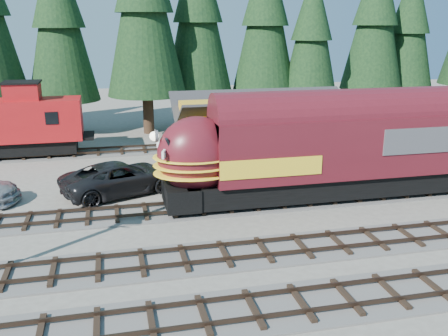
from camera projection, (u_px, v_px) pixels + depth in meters
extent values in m
plane|color=#6B665B|center=(332.00, 227.00, 25.07)|extent=(120.00, 120.00, 0.00)
cube|color=#38281E|center=(446.00, 181.00, 31.58)|extent=(68.00, 0.08, 0.16)
cube|color=#4C4947|center=(119.00, 152.00, 39.74)|extent=(32.00, 3.20, 0.08)
cube|color=#38281E|center=(119.00, 151.00, 39.00)|extent=(32.00, 0.08, 0.16)
cube|color=#38281E|center=(119.00, 147.00, 40.35)|extent=(32.00, 0.08, 0.16)
cube|color=gold|center=(268.00, 146.00, 34.42)|extent=(12.00, 6.00, 3.40)
cube|color=gold|center=(269.00, 112.00, 33.75)|extent=(11.88, 3.30, 1.44)
cube|color=white|center=(184.00, 147.00, 32.04)|extent=(0.06, 2.40, 0.60)
cone|color=black|center=(58.00, 18.00, 43.32)|extent=(6.28, 6.28, 14.29)
cone|color=black|center=(144.00, 2.00, 43.43)|extent=(7.13, 7.13, 16.23)
cone|color=black|center=(198.00, 13.00, 47.14)|extent=(6.57, 6.57, 14.98)
cone|color=black|center=(265.00, 17.00, 48.26)|extent=(6.37, 6.37, 14.52)
cone|color=black|center=(312.00, 33.00, 47.92)|extent=(5.49, 5.49, 12.52)
cone|color=black|center=(375.00, 17.00, 51.12)|extent=(6.40, 6.40, 14.58)
cone|color=black|center=(410.00, 26.00, 53.13)|extent=(5.84, 5.84, 13.31)
cube|color=black|center=(321.00, 184.00, 28.79)|extent=(15.90, 2.84, 1.23)
cube|color=#51121A|center=(337.00, 145.00, 28.34)|extent=(14.50, 3.35, 3.35)
ellipsoid|color=#51121A|center=(196.00, 155.00, 26.61)|extent=(4.24, 3.28, 4.13)
cube|color=#38383A|center=(403.00, 134.00, 29.13)|extent=(4.46, 3.41, 1.45)
sphere|color=white|center=(154.00, 136.00, 25.82)|extent=(0.49, 0.49, 0.49)
cube|color=black|center=(14.00, 147.00, 37.83)|extent=(9.21, 2.37, 1.02)
cube|color=#A91115|center=(11.00, 120.00, 37.26)|extent=(10.23, 2.97, 3.07)
cube|color=#A91115|center=(22.00, 91.00, 36.88)|extent=(2.46, 2.25, 1.23)
imported|color=black|center=(121.00, 178.00, 29.79)|extent=(7.71, 5.65, 1.95)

